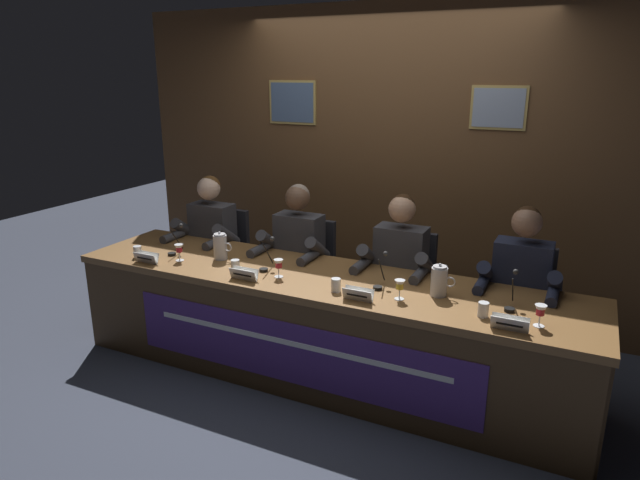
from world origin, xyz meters
TOP-DOWN VIEW (x-y plane):
  - ground_plane at (0.00, 0.00)m, footprint 12.00×12.00m
  - wall_back_panelled at (-0.00, 1.32)m, footprint 4.80×0.14m
  - conference_table at (0.00, -0.12)m, footprint 3.60×0.82m
  - chair_far_left at (-1.24, 0.59)m, footprint 0.44×0.45m
  - panelist_far_left at (-1.24, 0.39)m, footprint 0.51×0.48m
  - nameplate_far_left at (-1.23, -0.32)m, footprint 0.19×0.06m
  - juice_glass_far_left at (-1.05, -0.17)m, footprint 0.06×0.06m
  - water_cup_far_left at (-1.39, -0.24)m, footprint 0.06×0.06m
  - microphone_far_left at (-1.19, -0.06)m, footprint 0.06×0.17m
  - chair_center_left at (-0.41, 0.59)m, footprint 0.44×0.45m
  - panelist_center_left at (-0.41, 0.39)m, footprint 0.51×0.48m
  - nameplate_center_left at (-0.42, -0.30)m, footprint 0.20×0.06m
  - juice_glass_center_left at (-0.24, -0.15)m, footprint 0.06×0.06m
  - water_cup_center_left at (-0.56, -0.19)m, footprint 0.06×0.06m
  - microphone_center_left at (-0.39, -0.06)m, footprint 0.06×0.17m
  - chair_center_right at (0.41, 0.59)m, footprint 0.44×0.45m
  - panelist_center_right at (0.41, 0.39)m, footprint 0.51×0.48m
  - nameplate_center_right at (0.40, -0.29)m, footprint 0.19×0.06m
  - juice_glass_center_right at (0.61, -0.16)m, footprint 0.06×0.06m
  - water_cup_center_right at (0.22, -0.21)m, footprint 0.06×0.06m
  - microphone_center_right at (0.44, -0.03)m, footprint 0.06×0.17m
  - chair_far_right at (1.24, 0.59)m, footprint 0.44×0.45m
  - panelist_far_right at (1.24, 0.39)m, footprint 0.51×0.48m
  - nameplate_far_right at (1.27, -0.31)m, footprint 0.20×0.06m
  - juice_glass_far_right at (1.41, -0.19)m, footprint 0.06×0.06m
  - water_cup_far_right at (1.11, -0.20)m, footprint 0.06×0.06m
  - microphone_far_right at (1.24, -0.01)m, footprint 0.06×0.17m
  - water_pitcher_left_side at (-0.81, -0.01)m, footprint 0.15×0.10m
  - water_pitcher_right_side at (0.81, 0.00)m, footprint 0.15×0.10m

SIDE VIEW (x-z plane):
  - ground_plane at x=0.00m, z-range 0.00..0.00m
  - chair_far_left at x=-1.24m, z-range -0.01..0.91m
  - chair_center_left at x=-0.41m, z-range -0.01..0.91m
  - chair_center_right at x=0.41m, z-range -0.01..0.91m
  - chair_far_right at x=1.24m, z-range -0.01..0.91m
  - conference_table at x=0.00m, z-range 0.14..0.88m
  - panelist_far_left at x=-1.24m, z-range 0.10..1.35m
  - panelist_center_left at x=-0.41m, z-range 0.10..1.35m
  - panelist_center_right at x=0.41m, z-range 0.10..1.35m
  - panelist_far_right at x=1.24m, z-range 0.10..1.35m
  - water_cup_far_left at x=-1.39m, z-range 0.73..0.81m
  - water_cup_center_left at x=-0.56m, z-range 0.73..0.81m
  - water_cup_center_right at x=0.22m, z-range 0.73..0.81m
  - water_cup_far_right at x=1.11m, z-range 0.73..0.81m
  - nameplate_center_left at x=-0.42m, z-range 0.74..0.81m
  - nameplate_far_right at x=1.27m, z-range 0.74..0.81m
  - nameplate_far_left at x=-1.23m, z-range 0.74..0.81m
  - nameplate_center_right at x=0.40m, z-range 0.74..0.81m
  - microphone_far_left at x=-1.19m, z-range 0.70..0.92m
  - microphone_center_left at x=-0.39m, z-range 0.70..0.92m
  - microphone_center_right at x=0.44m, z-range 0.70..0.92m
  - microphone_far_right at x=1.24m, z-range 0.70..0.92m
  - juice_glass_far_left at x=-1.05m, z-range 0.76..0.88m
  - juice_glass_center_left at x=-0.24m, z-range 0.76..0.88m
  - juice_glass_center_right at x=0.61m, z-range 0.76..0.88m
  - juice_glass_far_right at x=1.41m, z-range 0.76..0.88m
  - water_pitcher_left_side at x=-0.81m, z-range 0.72..0.93m
  - water_pitcher_right_side at x=0.81m, z-range 0.72..0.93m
  - wall_back_panelled at x=0.00m, z-range 0.00..2.60m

